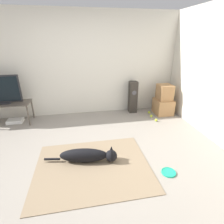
% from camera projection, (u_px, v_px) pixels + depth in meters
% --- Properties ---
extents(ground_plane, '(12.00, 12.00, 0.00)m').
position_uv_depth(ground_plane, '(84.00, 160.00, 2.96)').
color(ground_plane, gray).
extents(wall_back, '(8.00, 0.06, 2.55)m').
position_uv_depth(wall_back, '(77.00, 65.00, 4.37)').
color(wall_back, beige).
rests_on(wall_back, ground_plane).
extents(area_rug, '(1.80, 1.45, 0.01)m').
position_uv_depth(area_rug, '(93.00, 166.00, 2.80)').
color(area_rug, '#847056').
rests_on(area_rug, ground_plane).
extents(dog, '(1.19, 0.33, 0.26)m').
position_uv_depth(dog, '(88.00, 155.00, 2.87)').
color(dog, black).
rests_on(dog, area_rug).
extents(frisbee, '(0.22, 0.22, 0.03)m').
position_uv_depth(frisbee, '(169.00, 172.00, 2.67)').
color(frisbee, '#199E7A').
rests_on(frisbee, ground_plane).
extents(cardboard_box_lower, '(0.45, 0.47, 0.40)m').
position_uv_depth(cardboard_box_lower, '(163.00, 107.00, 4.71)').
color(cardboard_box_lower, '#A87A4C').
rests_on(cardboard_box_lower, ground_plane).
extents(cardboard_box_upper, '(0.35, 0.37, 0.40)m').
position_uv_depth(cardboard_box_upper, '(165.00, 92.00, 4.58)').
color(cardboard_box_upper, '#A87A4C').
rests_on(cardboard_box_upper, cardboard_box_lower).
extents(floor_speaker, '(0.21, 0.21, 0.86)m').
position_uv_depth(floor_speaker, '(133.00, 97.00, 4.74)').
color(floor_speaker, '#2D2823').
rests_on(floor_speaker, ground_plane).
extents(tv_stand, '(1.07, 0.49, 0.51)m').
position_uv_depth(tv_stand, '(6.00, 106.00, 4.07)').
color(tv_stand, brown).
rests_on(tv_stand, ground_plane).
extents(tv, '(0.78, 0.20, 0.65)m').
position_uv_depth(tv, '(2.00, 90.00, 3.93)').
color(tv, '#232326').
rests_on(tv, tv_stand).
extents(tennis_ball_by_boxes, '(0.07, 0.07, 0.07)m').
position_uv_depth(tennis_ball_by_boxes, '(156.00, 120.00, 4.33)').
color(tennis_ball_by_boxes, '#C6E033').
rests_on(tennis_ball_by_boxes, ground_plane).
extents(tennis_ball_near_speaker, '(0.07, 0.07, 0.07)m').
position_uv_depth(tennis_ball_near_speaker, '(151.00, 116.00, 4.55)').
color(tennis_ball_near_speaker, '#C6E033').
rests_on(tennis_ball_near_speaker, ground_plane).
extents(tennis_ball_loose_on_carpet, '(0.07, 0.07, 0.07)m').
position_uv_depth(tennis_ball_loose_on_carpet, '(149.00, 112.00, 4.78)').
color(tennis_ball_loose_on_carpet, '#C6E033').
rests_on(tennis_ball_loose_on_carpet, ground_plane).
extents(game_console, '(0.35, 0.25, 0.08)m').
position_uv_depth(game_console, '(15.00, 121.00, 4.27)').
color(game_console, white).
rests_on(game_console, ground_plane).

